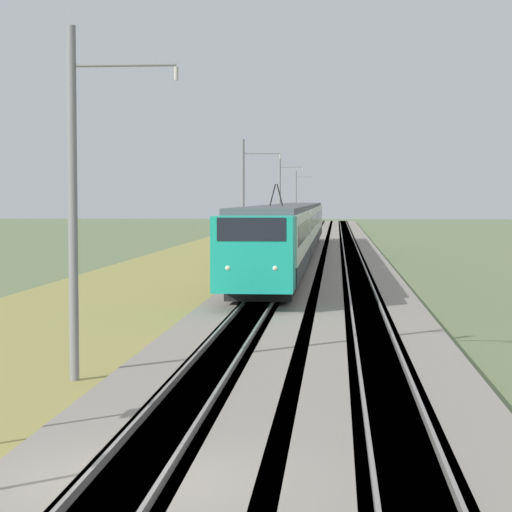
{
  "coord_description": "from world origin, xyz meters",
  "views": [
    {
      "loc": [
        -13.72,
        -2.95,
        4.29
      ],
      "look_at": [
        22.57,
        0.0,
        2.21
      ],
      "focal_mm": 70.0,
      "sensor_mm": 36.0,
      "label": 1
    }
  ],
  "objects_px": {
    "catenary_mast_mid": "(244,201)",
    "catenary_mast_far": "(280,198)",
    "catenary_mast_distant": "(296,199)",
    "catenary_mast_near": "(75,201)",
    "passenger_train": "(292,228)"
  },
  "relations": [
    {
      "from": "catenary_mast_mid",
      "to": "catenary_mast_far",
      "type": "bearing_deg",
      "value": 0.0
    },
    {
      "from": "catenary_mast_far",
      "to": "catenary_mast_distant",
      "type": "xyz_separation_m",
      "value": [
        41.33,
        -0.0,
        -0.06
      ]
    },
    {
      "from": "catenary_mast_near",
      "to": "catenary_mast_distant",
      "type": "distance_m",
      "value": 123.99
    },
    {
      "from": "passenger_train",
      "to": "catenary_mast_distant",
      "type": "distance_m",
      "value": 80.44
    },
    {
      "from": "catenary_mast_far",
      "to": "catenary_mast_mid",
      "type": "bearing_deg",
      "value": -180.0
    },
    {
      "from": "passenger_train",
      "to": "catenary_mast_distant",
      "type": "xyz_separation_m",
      "value": [
        80.36,
        3.01,
        2.01
      ]
    },
    {
      "from": "passenger_train",
      "to": "catenary_mast_mid",
      "type": "bearing_deg",
      "value": -52.51
    },
    {
      "from": "passenger_train",
      "to": "catenary_mast_far",
      "type": "xyz_separation_m",
      "value": [
        39.02,
        3.01,
        2.07
      ]
    },
    {
      "from": "passenger_train",
      "to": "catenary_mast_far",
      "type": "bearing_deg",
      "value": -175.59
    },
    {
      "from": "passenger_train",
      "to": "catenary_mast_near",
      "type": "height_order",
      "value": "catenary_mast_near"
    },
    {
      "from": "catenary_mast_near",
      "to": "passenger_train",
      "type": "bearing_deg",
      "value": -3.94
    },
    {
      "from": "catenary_mast_far",
      "to": "catenary_mast_distant",
      "type": "relative_size",
      "value": 1.01
    },
    {
      "from": "passenger_train",
      "to": "catenary_mast_far",
      "type": "relative_size",
      "value": 7.35
    },
    {
      "from": "catenary_mast_mid",
      "to": "catenary_mast_distant",
      "type": "distance_m",
      "value": 82.66
    },
    {
      "from": "passenger_train",
      "to": "catenary_mast_near",
      "type": "bearing_deg",
      "value": -3.94
    }
  ]
}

